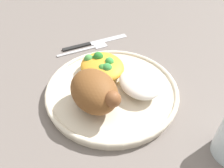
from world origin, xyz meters
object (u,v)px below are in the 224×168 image
mac_cheese_with_broccoli (102,66)px  knife (90,43)px  rice_pile (140,83)px  plate (112,91)px  roasted_chicken (95,91)px  fork (85,49)px

mac_cheese_with_broccoli → knife: bearing=164.9°
rice_pile → knife: 0.24m
plate → mac_cheese_with_broccoli: 0.06m
mac_cheese_with_broccoli → knife: (-0.15, 0.04, -0.03)m
plate → roasted_chicken: bearing=-64.2°
plate → knife: (-0.20, 0.05, -0.01)m
roasted_chicken → rice_pile: (0.01, 0.10, -0.02)m
rice_pile → plate: bearing=-125.1°
mac_cheese_with_broccoli → fork: 0.13m
plate → roasted_chicken: size_ratio=2.41×
plate → mac_cheese_with_broccoli: size_ratio=2.67×
roasted_chicken → fork: bearing=160.4°
plate → fork: size_ratio=1.98×
plate → knife: size_ratio=1.49×
roasted_chicken → knife: roasted_chicken is taller
rice_pile → mac_cheese_with_broccoli: size_ratio=0.91×
rice_pile → mac_cheese_with_broccoli: (-0.09, -0.04, 0.00)m
roasted_chicken → fork: 0.23m
rice_pile → fork: size_ratio=0.67×
plate → knife: bearing=167.0°
fork → mac_cheese_with_broccoli: bearing=-7.0°
rice_pile → knife: (-0.23, -0.00, -0.03)m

